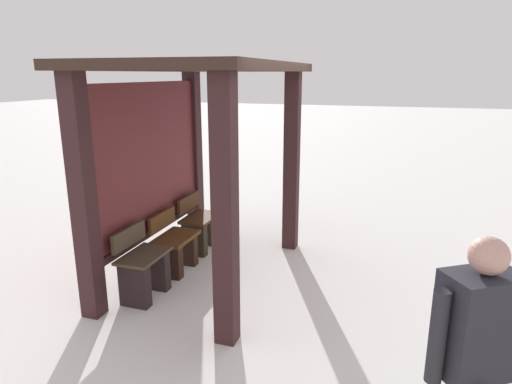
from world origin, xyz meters
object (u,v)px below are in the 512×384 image
Objects in this scene: bench_left_inside at (144,270)px; person_walking at (475,350)px; bus_shelter at (188,127)px; bench_right_inside at (200,228)px; bench_center_inside at (175,248)px.

bench_left_inside is 3.34m from person_walking.
bus_shelter is 3.63× the size of bench_right_inside.
bench_right_inside is 0.49× the size of person_walking.
bench_right_inside is 4.13m from person_walking.
person_walking is (-2.81, -2.98, 0.59)m from bench_right_inside.
bench_right_inside is (1.41, 0.00, -0.01)m from bench_left_inside.
bench_left_inside is at bearing -179.97° from bench_center_inside.
bench_center_inside is (0.70, 0.00, -0.02)m from bench_left_inside.
bus_shelter reaches higher than bench_left_inside.
person_walking reaches higher than bench_left_inside.
bus_shelter is at bearing -90.00° from bench_center_inside.
bench_center_inside is 0.96× the size of bench_right_inside.
bench_left_inside is 0.50× the size of person_walking.
person_walking is at bearing -115.19° from bench_left_inside.
bench_center_inside is 3.70m from person_walking.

